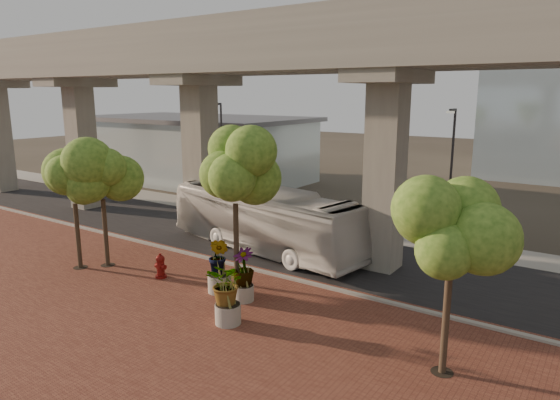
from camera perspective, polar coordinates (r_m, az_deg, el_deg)
The scene contains 18 objects.
ground at distance 26.81m, azimuth -2.22°, elevation -6.50°, with size 160.00×160.00×0.00m, color #312C23.
brick_plaza at distance 21.35m, azimuth -15.36°, elevation -11.87°, with size 70.00×13.00×0.06m, color brown.
asphalt_road at distance 28.35m, azimuth 0.19°, elevation -5.40°, with size 90.00×8.00×0.04m, color black.
curb_strip at distance 25.29m, azimuth -4.93°, elevation -7.51°, with size 70.00×0.25×0.16m, color gray.
far_sidewalk at distance 32.87m, azimuth 5.58°, elevation -2.98°, with size 90.00×3.00×0.06m, color gray.
transit_viaduct at distance 27.07m, azimuth 0.20°, elevation 9.43°, with size 72.00×5.60×12.40m.
station_pavilion at distance 50.88m, azimuth -9.74°, elevation 5.91°, with size 23.00×13.00×6.30m.
transit_bus at distance 27.35m, azimuth -1.89°, elevation -2.32°, with size 2.93×12.47×3.48m, color silver.
fire_hydrant at distance 24.20m, azimuth -13.49°, elevation -7.36°, with size 0.59×0.53×1.17m.
planter_front at distance 18.88m, azimuth -6.03°, elevation -9.84°, with size 2.18×2.18×2.40m.
planter_right at distance 20.84m, azimuth -4.22°, elevation -7.90°, with size 2.11×2.11×2.26m.
planter_left at distance 21.78m, azimuth -7.01°, elevation -6.73°, with size 2.23×2.23×2.46m.
street_tree_far_west at distance 25.91m, azimuth -22.57°, elevation 1.90°, with size 3.67×3.67×6.00m.
street_tree_near_west at distance 25.76m, azimuth -19.74°, elevation 2.36°, with size 3.64×3.64×6.13m.
street_tree_near_east at distance 20.14m, azimuth -5.17°, elevation 2.87°, with size 4.15×4.15×7.19m.
street_tree_far_east at distance 15.47m, azimuth 19.06°, elevation -4.20°, with size 3.83×3.83×6.08m.
streetlamp_west at distance 35.10m, azimuth -6.77°, elevation 5.55°, with size 0.39×1.14×7.87m.
streetlamp_east at distance 28.76m, azimuth 18.93°, elevation 3.37°, with size 0.38×1.12×7.72m.
Camera 1 is at (15.14, -20.41, 8.54)m, focal length 32.00 mm.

